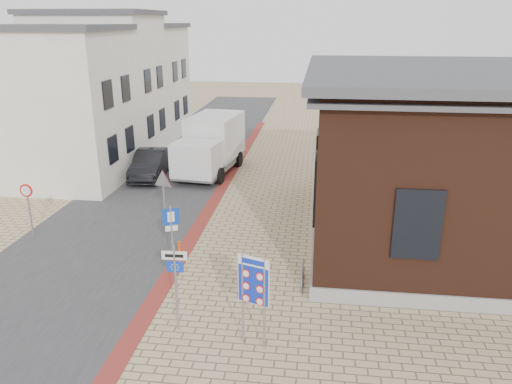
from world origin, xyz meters
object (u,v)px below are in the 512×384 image
at_px(sedan, 150,164).
at_px(border_sign, 254,283).
at_px(parking_sign, 172,229).
at_px(essen_sign, 175,275).
at_px(box_truck, 211,144).
at_px(bollard, 180,254).

relative_size(sedan, border_sign, 1.73).
bearing_deg(border_sign, parking_sign, 152.33).
bearing_deg(parking_sign, essen_sign, -96.72).
xyz_separation_m(box_truck, bollard, (1.38, -11.85, -1.18)).
xyz_separation_m(parking_sign, bollard, (0.00, 0.80, -1.30)).
height_order(sedan, box_truck, box_truck).
bearing_deg(sedan, box_truck, 16.79).
xyz_separation_m(border_sign, bollard, (-3.26, 4.30, -1.44)).
relative_size(box_truck, border_sign, 2.40).
distance_m(border_sign, parking_sign, 4.79).
height_order(border_sign, parking_sign, border_sign).
bearing_deg(essen_sign, sedan, 109.40).
xyz_separation_m(box_truck, essen_sign, (2.38, -15.68, 0.10)).
height_order(box_truck, border_sign, box_truck).
height_order(essen_sign, parking_sign, essen_sign).
bearing_deg(parking_sign, border_sign, -71.97).
distance_m(sedan, border_sign, 16.79).
height_order(border_sign, bollard, border_sign).
xyz_separation_m(box_truck, border_sign, (4.64, -16.15, 0.26)).
height_order(sedan, bollard, sedan).
height_order(box_truck, bollard, box_truck).
bearing_deg(essen_sign, bollard, 102.61).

